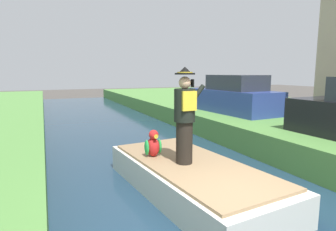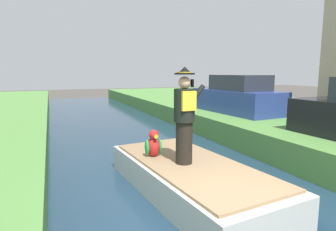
# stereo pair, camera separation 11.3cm
# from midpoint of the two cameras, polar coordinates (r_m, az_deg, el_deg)

# --- Properties ---
(boat) EXTENTS (2.20, 4.36, 0.61)m
(boat) POSITION_cam_midpoint_polar(r_m,az_deg,el_deg) (5.78, 3.99, -12.22)
(boat) COLOR silver
(boat) RESTS_ON canal_water
(person_pirate) EXTENTS (0.61, 0.42, 1.85)m
(person_pirate) POSITION_cam_midpoint_polar(r_m,az_deg,el_deg) (5.41, 2.79, -0.10)
(person_pirate) COLOR black
(person_pirate) RESTS_ON boat
(parrot_plush) EXTENTS (0.36, 0.35, 0.57)m
(parrot_plush) POSITION_cam_midpoint_polar(r_m,az_deg,el_deg) (6.00, -3.53, -5.88)
(parrot_plush) COLOR red
(parrot_plush) RESTS_ON boat
(parked_car_blue) EXTENTS (1.94, 4.10, 1.50)m
(parked_car_blue) POSITION_cam_midpoint_polar(r_m,az_deg,el_deg) (11.87, 12.71, 3.72)
(parked_car_blue) COLOR #2D4293
(parked_car_blue) RESTS_ON grass_bank_far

